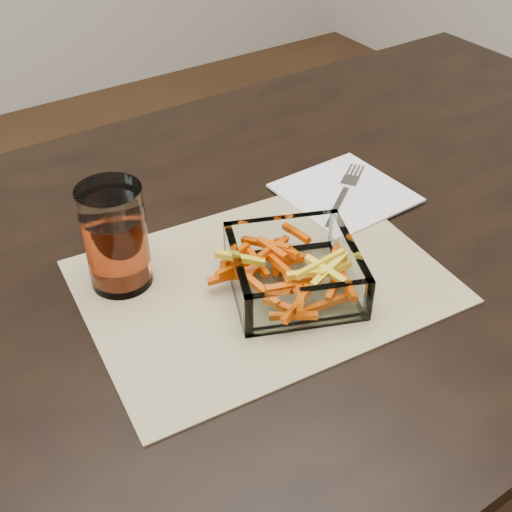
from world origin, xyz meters
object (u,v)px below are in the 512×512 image
object	(u,v)px
glass_bowl	(294,273)
tumbler	(116,240)
fork	(345,192)
dining_table	(286,276)

from	to	relation	value
glass_bowl	tumbler	distance (m)	0.22
glass_bowl	tumbler	size ratio (longest dim) A/B	1.44
tumbler	fork	bearing A→B (deg)	-0.50
dining_table	fork	bearing A→B (deg)	9.93
glass_bowl	tumbler	xyz separation A→B (m)	(-0.17, 0.13, 0.04)
dining_table	glass_bowl	distance (m)	0.17
glass_bowl	fork	world-z (taller)	glass_bowl
glass_bowl	dining_table	bearing A→B (deg)	56.96
dining_table	tumbler	xyz separation A→B (m)	(-0.25, 0.02, 0.15)
dining_table	fork	world-z (taller)	fork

